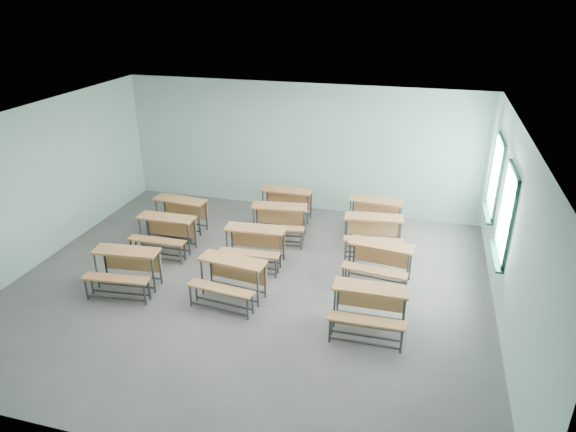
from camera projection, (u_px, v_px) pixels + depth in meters
name	position (u px, v px, depth m)	size (l,w,h in m)	color
room	(252.00, 209.00, 9.26)	(9.04, 8.04, 3.24)	slate
desk_unit_r0c0	(125.00, 265.00, 9.59)	(1.31, 0.95, 0.77)	#BD7A44
desk_unit_r0c1	(230.00, 275.00, 9.26)	(1.32, 0.96, 0.77)	#BD7A44
desk_unit_r0c2	(369.00, 304.00, 8.41)	(1.25, 0.85, 0.77)	#BD7A44
desk_unit_r1c0	(165.00, 229.00, 10.98)	(1.24, 0.84, 0.77)	#BD7A44
desk_unit_r1c1	(254.00, 241.00, 10.47)	(1.28, 0.90, 0.77)	#BD7A44
desk_unit_r1c2	(379.00, 258.00, 9.83)	(1.33, 0.97, 0.77)	#BD7A44
desk_unit_r2c0	(179.00, 211.00, 11.90)	(1.30, 0.94, 0.77)	#BD7A44
desk_unit_r2c1	(279.00, 218.00, 11.54)	(1.33, 0.98, 0.77)	#BD7A44
desk_unit_r2c2	(373.00, 229.00, 11.00)	(1.33, 0.98, 0.77)	#BD7A44
desk_unit_r3c1	(286.00, 201.00, 12.46)	(1.24, 0.84, 0.77)	#BD7A44
desk_unit_r3c2	(375.00, 212.00, 11.86)	(1.28, 0.91, 0.77)	#BD7A44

